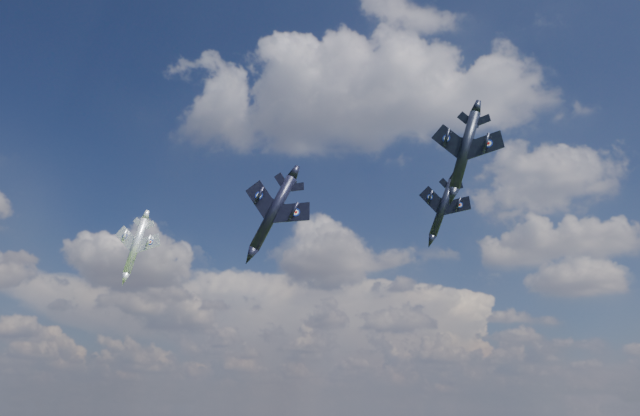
% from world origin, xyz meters
% --- Properties ---
extents(jet_lead_navy, '(12.19, 16.31, 8.27)m').
position_xyz_m(jet_lead_navy, '(3.40, 14.67, 82.26)').
color(jet_lead_navy, black).
extents(jet_right_navy, '(12.85, 15.01, 5.57)m').
position_xyz_m(jet_right_navy, '(30.28, 1.77, 83.85)').
color(jet_right_navy, black).
extents(jet_high_navy, '(12.70, 15.07, 6.19)m').
position_xyz_m(jet_high_navy, '(26.67, 29.76, 86.02)').
color(jet_high_navy, black).
extents(jet_left_silver, '(10.08, 13.03, 4.90)m').
position_xyz_m(jet_left_silver, '(-21.35, 20.94, 80.42)').
color(jet_left_silver, '#ACAFB7').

